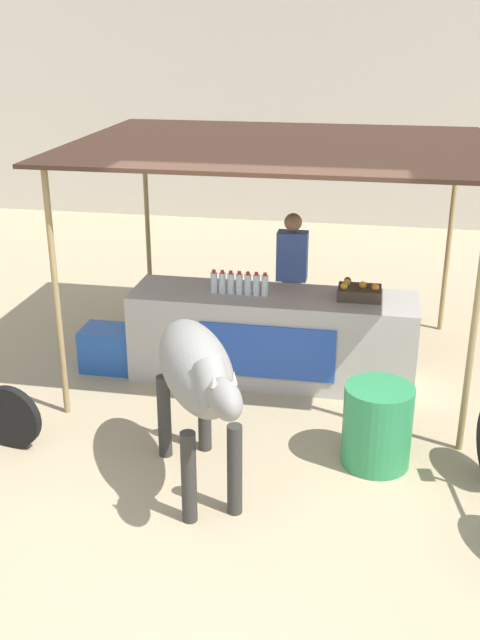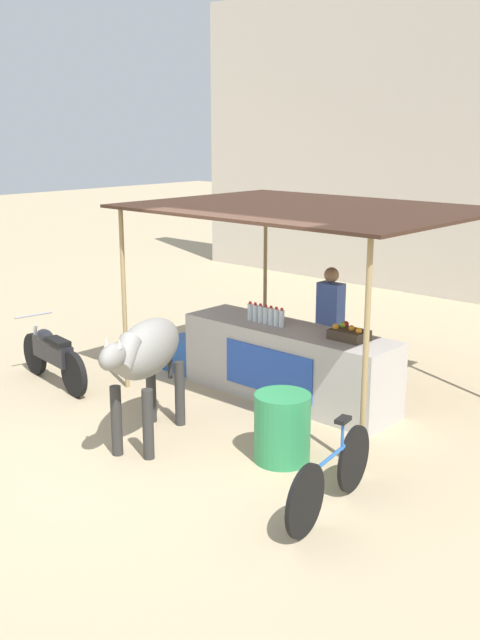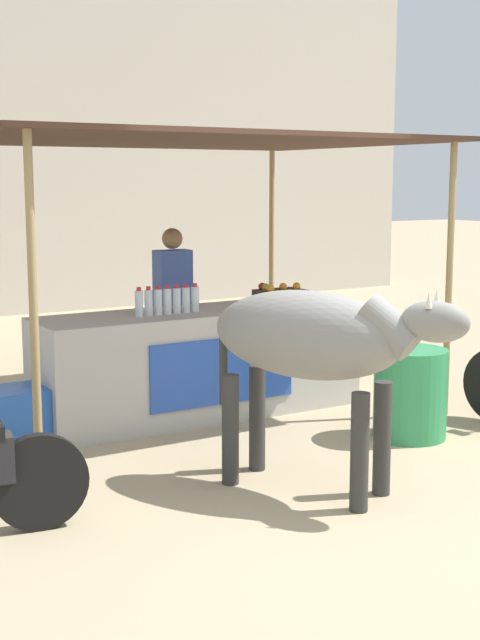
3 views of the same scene
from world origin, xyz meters
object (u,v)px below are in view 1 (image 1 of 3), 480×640
water_barrel (377,425)px  cow (197,375)px  vendor_behind_counter (291,282)px  cooler_box (110,348)px  fruit_crate (359,292)px  stall_counter (272,337)px

water_barrel → cow: (-1.43, -0.63, 0.66)m
vendor_behind_counter → cooler_box: bearing=-156.0°
fruit_crate → vendor_behind_counter: size_ratio=0.27×
water_barrel → cooler_box: bearing=154.4°
cooler_box → stall_counter: bearing=3.1°
vendor_behind_counter → cow: (-0.40, -2.89, 0.18)m
water_barrel → cow: 1.70m
stall_counter → cooler_box: bearing=-176.9°
fruit_crate → cow: (-1.18, -2.19, 0.00)m
cooler_box → cow: (1.50, -2.04, 0.79)m
vendor_behind_counter → water_barrel: vendor_behind_counter is taller
stall_counter → vendor_behind_counter: size_ratio=1.82×
fruit_crate → cooler_box: (-2.68, -0.15, -0.79)m
cow → cooler_box: bearing=126.4°
fruit_crate → vendor_behind_counter: (-0.78, 0.70, -0.18)m
stall_counter → fruit_crate: fruit_crate is taller
cooler_box → water_barrel: water_barrel is taller
stall_counter → vendor_behind_counter: (0.11, 0.75, 0.37)m
vendor_behind_counter → cow: 2.92m
vendor_behind_counter → water_barrel: bearing=-65.5°
fruit_crate → cow: 2.49m
stall_counter → water_barrel: bearing=-53.0°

